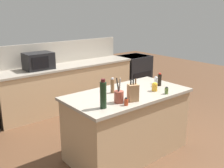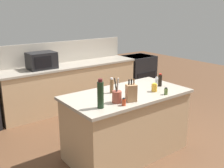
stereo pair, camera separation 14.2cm
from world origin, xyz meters
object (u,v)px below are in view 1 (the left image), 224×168
(spice_jar_oregano, at_px, (166,91))
(wine_bottle, at_px, (103,95))
(honey_jar, at_px, (155,87))
(salt_shaker, at_px, (156,80))
(microwave, at_px, (39,61))
(spice_jar_paprika, at_px, (126,102))
(soy_sauce_bottle, at_px, (160,80))
(pepper_grinder, at_px, (112,86))
(knife_block, at_px, (133,93))
(utensil_crock, at_px, (119,96))
(range_oven, at_px, (134,73))

(spice_jar_oregano, xyz_separation_m, wine_bottle, (-1.00, 0.13, 0.12))
(honey_jar, bearing_deg, salt_shaker, 38.84)
(microwave, bearing_deg, spice_jar_paprika, -90.50)
(soy_sauce_bottle, distance_m, spice_jar_paprika, 1.02)
(pepper_grinder, bearing_deg, knife_block, -91.90)
(soy_sauce_bottle, bearing_deg, spice_jar_oregano, -125.50)
(utensil_crock, bearing_deg, wine_bottle, -173.98)
(soy_sauce_bottle, bearing_deg, microwave, 112.90)
(knife_block, relative_size, honey_jar, 2.39)
(range_oven, distance_m, pepper_grinder, 3.22)
(range_oven, xyz_separation_m, knife_block, (-2.42, -2.49, 0.59))
(microwave, bearing_deg, pepper_grinder, -85.51)
(salt_shaker, bearing_deg, utensil_crock, -164.24)
(utensil_crock, relative_size, spice_jar_paprika, 3.33)
(range_oven, height_order, soy_sauce_bottle, soy_sauce_bottle)
(range_oven, distance_m, spice_jar_oregano, 3.22)
(spice_jar_oregano, relative_size, honey_jar, 0.82)
(knife_block, xyz_separation_m, spice_jar_paprika, (-0.17, -0.06, -0.07))
(wine_bottle, height_order, honey_jar, wine_bottle)
(spice_jar_oregano, bearing_deg, soy_sauce_bottle, 54.50)
(microwave, xyz_separation_m, salt_shaker, (0.99, -2.13, -0.11))
(microwave, height_order, utensil_crock, microwave)
(microwave, xyz_separation_m, utensil_crock, (-0.03, -2.42, -0.08))
(microwave, xyz_separation_m, wine_bottle, (-0.29, -2.45, 0.01))
(knife_block, xyz_separation_m, wine_bottle, (-0.44, 0.04, 0.05))
(salt_shaker, relative_size, soy_sauce_bottle, 0.58)
(wine_bottle, xyz_separation_m, spice_jar_paprika, (0.27, -0.10, -0.12))
(spice_jar_oregano, relative_size, wine_bottle, 0.28)
(salt_shaker, bearing_deg, honey_jar, -141.16)
(microwave, xyz_separation_m, honey_jar, (0.68, -2.38, -0.11))
(knife_block, bearing_deg, spice_jar_paprika, -140.17)
(microwave, height_order, honey_jar, microwave)
(pepper_grinder, bearing_deg, microwave, 94.49)
(range_oven, relative_size, soy_sauce_bottle, 4.66)
(spice_jar_oregano, height_order, honey_jar, honey_jar)
(soy_sauce_bottle, relative_size, pepper_grinder, 0.91)
(range_oven, height_order, salt_shaker, salt_shaker)
(salt_shaker, xyz_separation_m, wine_bottle, (-1.28, -0.32, 0.12))
(range_oven, bearing_deg, microwave, 180.00)
(spice_jar_oregano, distance_m, soy_sauce_bottle, 0.41)
(range_oven, bearing_deg, utensil_crock, -137.05)
(range_oven, relative_size, honey_jar, 7.57)
(range_oven, height_order, honey_jar, honey_jar)
(salt_shaker, distance_m, honey_jar, 0.39)
(salt_shaker, height_order, soy_sauce_bottle, soy_sauce_bottle)
(range_oven, bearing_deg, pepper_grinder, -139.43)
(utensil_crock, height_order, wine_bottle, wine_bottle)
(microwave, height_order, spice_jar_oregano, microwave)
(salt_shaker, xyz_separation_m, spice_jar_oregano, (-0.28, -0.44, -0.01))
(utensil_crock, distance_m, honey_jar, 0.71)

